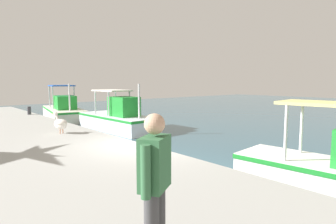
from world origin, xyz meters
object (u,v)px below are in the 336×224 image
(fishing_boat_second, at_px, (118,119))
(fisherman_standing, at_px, (155,184))
(mooring_bollard_nearest, at_px, (29,111))
(fishing_boat_nearest, at_px, (64,111))
(pelican, at_px, (60,123))

(fishing_boat_second, height_order, fisherman_standing, fishing_boat_second)
(mooring_bollard_nearest, bearing_deg, fishing_boat_second, 40.47)
(fisherman_standing, bearing_deg, fishing_boat_second, 150.72)
(fishing_boat_nearest, relative_size, fishing_boat_second, 1.18)
(fishing_boat_second, height_order, pelican, fishing_boat_second)
(fishing_boat_second, xyz_separation_m, fisherman_standing, (11.82, -6.63, 1.05))
(fishing_boat_second, bearing_deg, fishing_boat_nearest, -173.40)
(fishing_boat_second, relative_size, mooring_bollard_nearest, 11.91)
(fishing_boat_second, relative_size, fisherman_standing, 3.48)
(fishing_boat_nearest, relative_size, fisherman_standing, 4.11)
(pelican, height_order, fisherman_standing, fisherman_standing)
(fishing_boat_second, distance_m, fisherman_standing, 13.59)
(fishing_boat_nearest, height_order, fishing_boat_second, fishing_boat_second)
(fishing_boat_second, bearing_deg, mooring_bollard_nearest, -139.53)
(fisherman_standing, bearing_deg, pelican, 166.10)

